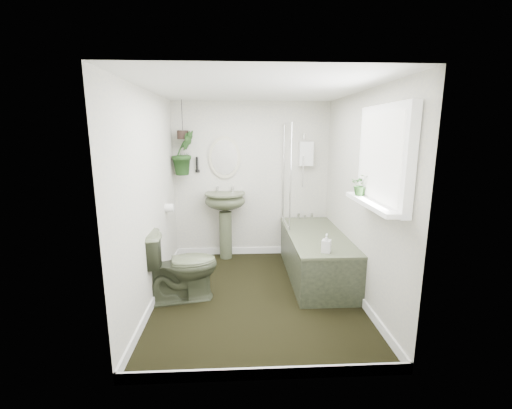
{
  "coord_description": "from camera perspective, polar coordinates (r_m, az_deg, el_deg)",
  "views": [
    {
      "loc": [
        -0.2,
        -3.68,
        1.87
      ],
      "look_at": [
        0.0,
        0.15,
        1.05
      ],
      "focal_mm": 24.0,
      "sensor_mm": 36.0,
      "label": 1
    }
  ],
  "objects": [
    {
      "name": "floor",
      "position": [
        4.14,
        0.11,
        -14.95
      ],
      "size": [
        2.3,
        2.8,
        0.02
      ],
      "primitive_type": "cube",
      "color": "black",
      "rests_on": "ground"
    },
    {
      "name": "ceiling",
      "position": [
        3.71,
        0.13,
        18.87
      ],
      "size": [
        2.3,
        2.8,
        0.02
      ],
      "primitive_type": "cube",
      "color": "white",
      "rests_on": "ground"
    },
    {
      "name": "wall_back",
      "position": [
        5.15,
        -0.73,
        4.02
      ],
      "size": [
        2.3,
        0.02,
        2.3
      ],
      "primitive_type": "cube",
      "color": "beige",
      "rests_on": "ground"
    },
    {
      "name": "wall_front",
      "position": [
        2.39,
        1.94,
        -5.48
      ],
      "size": [
        2.3,
        0.02,
        2.3
      ],
      "primitive_type": "cube",
      "color": "beige",
      "rests_on": "ground"
    },
    {
      "name": "wall_left",
      "position": [
        3.87,
        -17.29,
        0.8
      ],
      "size": [
        0.02,
        2.8,
        2.3
      ],
      "primitive_type": "cube",
      "color": "beige",
      "rests_on": "ground"
    },
    {
      "name": "wall_right",
      "position": [
        3.99,
        17.0,
        1.13
      ],
      "size": [
        0.02,
        2.8,
        2.3
      ],
      "primitive_type": "cube",
      "color": "beige",
      "rests_on": "ground"
    },
    {
      "name": "skirting",
      "position": [
        4.11,
        0.11,
        -14.21
      ],
      "size": [
        2.3,
        2.8,
        0.1
      ],
      "primitive_type": "cube",
      "color": "white",
      "rests_on": "floor"
    },
    {
      "name": "bathtub",
      "position": [
        4.58,
        9.92,
        -8.3
      ],
      "size": [
        0.72,
        1.72,
        0.58
      ],
      "primitive_type": null,
      "color": "#464E36",
      "rests_on": "floor"
    },
    {
      "name": "bath_screen",
      "position": [
        4.76,
        5.16,
        4.89
      ],
      "size": [
        0.04,
        0.72,
        1.4
      ],
      "primitive_type": null,
      "color": "silver",
      "rests_on": "bathtub"
    },
    {
      "name": "shower_box",
      "position": [
        5.13,
        8.36,
        8.37
      ],
      "size": [
        0.2,
        0.1,
        0.35
      ],
      "primitive_type": "cube",
      "color": "white",
      "rests_on": "wall_back"
    },
    {
      "name": "oval_mirror",
      "position": [
        5.07,
        -5.26,
        7.83
      ],
      "size": [
        0.46,
        0.03,
        0.62
      ],
      "primitive_type": "ellipsoid",
      "color": "#BEB99C",
      "rests_on": "wall_back"
    },
    {
      "name": "wall_sconce",
      "position": [
        5.1,
        -9.77,
        6.61
      ],
      "size": [
        0.04,
        0.04,
        0.22
      ],
      "primitive_type": "cylinder",
      "color": "black",
      "rests_on": "wall_back"
    },
    {
      "name": "toilet_roll_holder",
      "position": [
        4.58,
        -14.25,
        -0.55
      ],
      "size": [
        0.11,
        0.11,
        0.11
      ],
      "primitive_type": "cylinder",
      "rotation": [
        0.0,
        1.57,
        0.0
      ],
      "color": "white",
      "rests_on": "wall_left"
    },
    {
      "name": "window_recess",
      "position": [
        3.25,
        20.54,
        7.43
      ],
      "size": [
        0.08,
        1.0,
        0.9
      ],
      "primitive_type": "cube",
      "color": "white",
      "rests_on": "wall_right"
    },
    {
      "name": "window_sill",
      "position": [
        3.28,
        18.88,
        0.16
      ],
      "size": [
        0.18,
        1.0,
        0.04
      ],
      "primitive_type": "cube",
      "color": "white",
      "rests_on": "wall_right"
    },
    {
      "name": "window_blinds",
      "position": [
        3.24,
        19.8,
        7.46
      ],
      "size": [
        0.01,
        0.86,
        0.76
      ],
      "primitive_type": "cube",
      "color": "white",
      "rests_on": "wall_right"
    },
    {
      "name": "toilet",
      "position": [
        3.97,
        -12.37,
        -9.84
      ],
      "size": [
        0.87,
        0.61,
        0.81
      ],
      "primitive_type": "imported",
      "rotation": [
        0.0,
        0.0,
        1.78
      ],
      "color": "#464E36",
      "rests_on": "floor"
    },
    {
      "name": "pedestal_sink",
      "position": [
        5.11,
        -5.1,
        -3.49
      ],
      "size": [
        0.63,
        0.55,
        1.01
      ],
      "primitive_type": null,
      "rotation": [
        0.0,
        0.0,
        -0.09
      ],
      "color": "#464E36",
      "rests_on": "floor"
    },
    {
      "name": "sill_plant",
      "position": [
        3.53,
        17.12,
        3.17
      ],
      "size": [
        0.23,
        0.21,
        0.22
      ],
      "primitive_type": "imported",
      "rotation": [
        0.0,
        0.0,
        -0.26
      ],
      "color": "black",
      "rests_on": "window_sill"
    },
    {
      "name": "hanging_plant",
      "position": [
        5.0,
        -11.97,
        8.42
      ],
      "size": [
        0.44,
        0.43,
        0.62
      ],
      "primitive_type": "imported",
      "rotation": [
        0.0,
        0.0,
        0.72
      ],
      "color": "black",
      "rests_on": "ceiling"
    },
    {
      "name": "soap_bottle",
      "position": [
        3.81,
        11.64,
        -6.33
      ],
      "size": [
        0.12,
        0.12,
        0.21
      ],
      "primitive_type": "imported",
      "rotation": [
        0.0,
        0.0,
        -0.41
      ],
      "color": "black",
      "rests_on": "bathtub"
    },
    {
      "name": "hanging_pot",
      "position": [
        4.99,
        -12.09,
        11.3
      ],
      "size": [
        0.16,
        0.16,
        0.12
      ],
      "primitive_type": "cylinder",
      "color": "black",
      "rests_on": "ceiling"
    }
  ]
}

